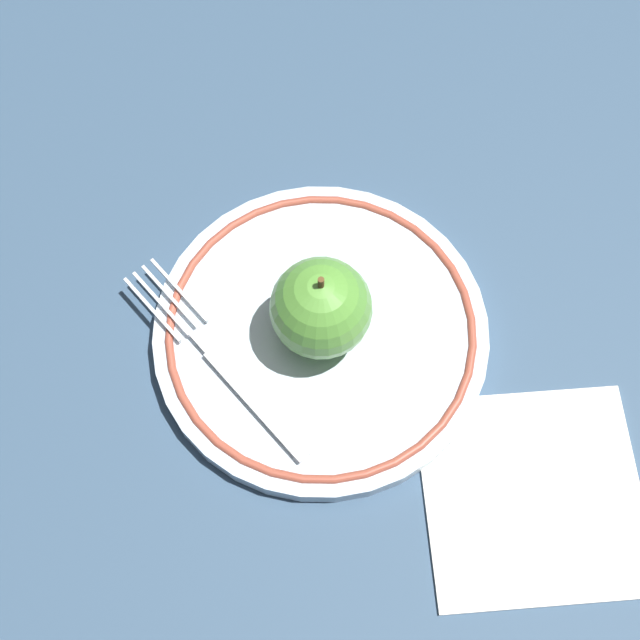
# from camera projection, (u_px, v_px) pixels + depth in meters

# --- Properties ---
(ground_plane) EXTENTS (2.00, 2.00, 0.00)m
(ground_plane) POSITION_uv_depth(u_px,v_px,m) (321.00, 339.00, 0.64)
(ground_plane) COLOR #344D67
(plate) EXTENTS (0.24, 0.24, 0.02)m
(plate) POSITION_uv_depth(u_px,v_px,m) (320.00, 336.00, 0.63)
(plate) COLOR silver
(plate) RESTS_ON ground_plane
(apple_red_whole) EXTENTS (0.07, 0.07, 0.08)m
(apple_red_whole) POSITION_uv_depth(u_px,v_px,m) (329.00, 307.00, 0.59)
(apple_red_whole) COLOR #589B39
(apple_red_whole) RESTS_ON plate
(fork) EXTENTS (0.15, 0.14, 0.00)m
(fork) POSITION_uv_depth(u_px,v_px,m) (223.00, 365.00, 0.61)
(fork) COLOR silver
(fork) RESTS_ON plate
(napkin_folded) EXTENTS (0.17, 0.17, 0.01)m
(napkin_folded) POSITION_uv_depth(u_px,v_px,m) (533.00, 494.00, 0.59)
(napkin_folded) COLOR white
(napkin_folded) RESTS_ON ground_plane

